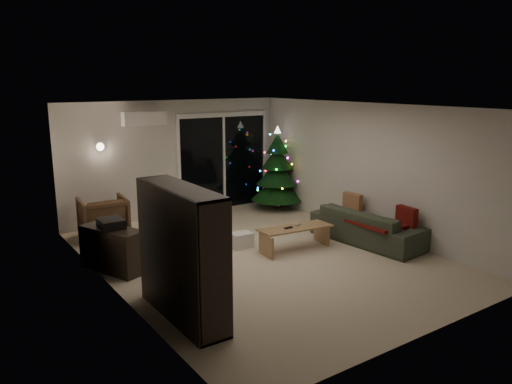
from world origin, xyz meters
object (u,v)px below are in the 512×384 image
at_px(media_cabinet, 113,249).
at_px(bookshelf, 166,257).
at_px(armchair, 103,217).
at_px(coffee_table, 295,238).
at_px(christmas_tree, 277,168).
at_px(sofa, 368,226).

bearing_deg(media_cabinet, bookshelf, -111.55).
height_order(armchair, coffee_table, armchair).
height_order(bookshelf, coffee_table, bookshelf).
relative_size(media_cabinet, christmas_tree, 0.57).
xyz_separation_m(bookshelf, christmas_tree, (4.41, 3.67, 0.12)).
bearing_deg(armchair, coffee_table, 140.87).
bearing_deg(media_cabinet, armchair, 55.20).
relative_size(media_cabinet, sofa, 0.51).
relative_size(armchair, coffee_table, 0.66).
relative_size(media_cabinet, coffee_table, 0.84).
distance_m(armchair, coffee_table, 3.62).
height_order(media_cabinet, sofa, media_cabinet).
distance_m(media_cabinet, sofa, 4.49).
bearing_deg(armchair, media_cabinet, 82.95).
distance_m(armchair, christmas_tree, 4.04).
xyz_separation_m(bookshelf, armchair, (0.41, 3.76, -0.44)).
bearing_deg(coffee_table, christmas_tree, 66.36).
relative_size(sofa, coffee_table, 1.64).
relative_size(armchair, sofa, 0.40).
distance_m(coffee_table, christmas_tree, 2.97).
height_order(media_cabinet, christmas_tree, christmas_tree).
xyz_separation_m(media_cabinet, coffee_table, (2.95, -0.84, -0.14)).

